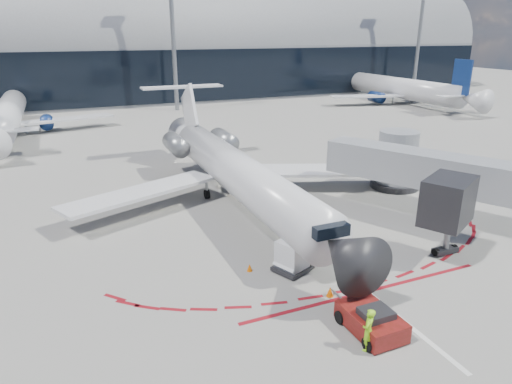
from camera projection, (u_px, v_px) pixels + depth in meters
name	position (u px, v px, depth m)	size (l,w,h in m)	color
ground	(271.00, 213.00, 33.02)	(260.00, 260.00, 0.00)	gray
apron_centerline	(260.00, 204.00, 34.76)	(0.25, 40.00, 0.01)	silver
apron_stop_bar	(367.00, 291.00, 23.05)	(14.00, 0.25, 0.01)	maroon
terminal_building	(127.00, 53.00, 86.51)	(150.00, 24.15, 24.00)	gray
jet_bridge	(411.00, 169.00, 33.06)	(10.03, 15.20, 4.90)	gray
light_mast_centre	(173.00, 31.00, 72.34)	(0.70, 0.70, 25.00)	gray
light_mast_east	(420.00, 31.00, 90.94)	(0.70, 0.70, 25.00)	gray
regional_jet	(233.00, 169.00, 34.41)	(25.63, 31.61, 7.92)	silver
pushback_tug	(371.00, 320.00, 19.84)	(2.05, 4.76, 1.24)	#50130B
ramp_worker	(368.00, 330.00, 18.56)	(0.69, 0.45, 1.89)	#98EF19
uld_container	(293.00, 256.00, 24.81)	(2.38, 2.23, 1.78)	black
safety_cone_left	(250.00, 267.00, 24.97)	(0.31, 0.31, 0.43)	#DE5E04
safety_cone_right	(330.00, 292.00, 22.57)	(0.37, 0.37, 0.51)	#DE5E04
bg_airliner_1	(4.00, 96.00, 57.04)	(29.94, 31.70, 9.69)	silver
bg_airliner_2	(401.00, 73.00, 82.69)	(32.64, 34.56, 10.56)	silver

